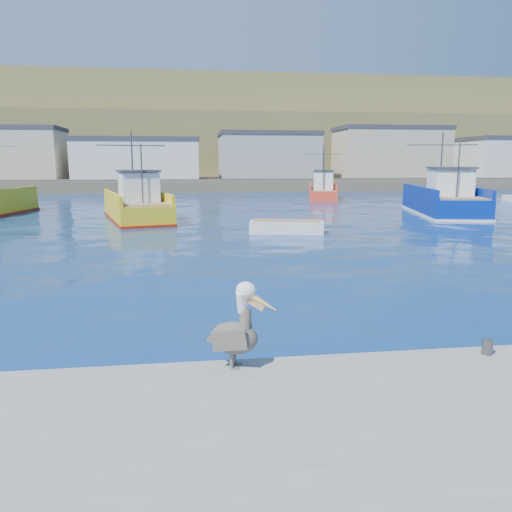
{
  "coord_description": "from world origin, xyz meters",
  "views": [
    {
      "loc": [
        -2.63,
        -11.8,
        4.15
      ],
      "look_at": [
        -0.71,
        2.35,
        1.45
      ],
      "focal_mm": 35.0,
      "sensor_mm": 36.0,
      "label": 1
    }
  ],
  "objects": [
    {
      "name": "far_shore",
      "position": [
        0.0,
        109.2,
        8.98
      ],
      "size": [
        200.0,
        81.0,
        24.0
      ],
      "color": "brown",
      "rests_on": "ground"
    },
    {
      "name": "trawler_blue",
      "position": [
        17.69,
        25.92,
        1.07
      ],
      "size": [
        6.62,
        12.39,
        6.58
      ],
      "color": "navy",
      "rests_on": "ground"
    },
    {
      "name": "trawler_yellow_b",
      "position": [
        -6.32,
        25.02,
        0.99
      ],
      "size": [
        6.04,
        10.96,
        6.4
      ],
      "color": "yellow",
      "rests_on": "ground"
    },
    {
      "name": "boat_orange",
      "position": [
        12.38,
        43.05,
        1.01
      ],
      "size": [
        4.71,
        8.32,
        6.02
      ],
      "color": "#F03B23",
      "rests_on": "ground"
    },
    {
      "name": "dock_bollards",
      "position": [
        0.6,
        -3.4,
        0.65
      ],
      "size": [
        36.2,
        0.2,
        0.3
      ],
      "color": "#4C4C4C",
      "rests_on": "dock"
    },
    {
      "name": "skiff_mid",
      "position": [
        3.11,
        16.96,
        0.3
      ],
      "size": [
        4.55,
        2.46,
        0.94
      ],
      "color": "silver",
      "rests_on": "ground"
    },
    {
      "name": "ground",
      "position": [
        0.0,
        0.0,
        0.0
      ],
      "size": [
        260.0,
        260.0,
        0.0
      ],
      "primitive_type": "plane",
      "color": "navy",
      "rests_on": "ground"
    },
    {
      "name": "pelican",
      "position": [
        -1.83,
        -3.34,
        1.18
      ],
      "size": [
        1.26,
        0.78,
        1.59
      ],
      "color": "#595451",
      "rests_on": "dock"
    }
  ]
}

